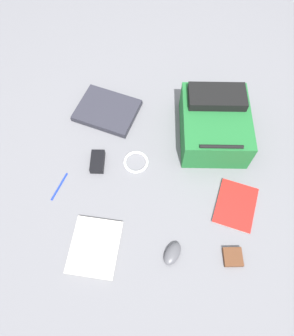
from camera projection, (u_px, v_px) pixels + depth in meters
The scene contains 10 objects.
ground_plane at pixel (157, 166), 1.50m from camera, with size 3.38×3.38×0.00m, color slate.
backpack at pixel (214, 123), 1.50m from camera, with size 0.33×0.40×0.21m.
laptop at pixel (107, 110), 1.63m from camera, with size 0.36×0.32×0.03m.
book_comic at pixel (236, 205), 1.40m from camera, with size 0.22×0.26×0.01m.
book_blue at pixel (95, 247), 1.31m from camera, with size 0.22×0.26×0.02m.
computer_mouse at pixel (172, 254), 1.29m from camera, with size 0.06×0.10×0.03m, color #4C4C51.
cable_coil at pixel (136, 162), 1.50m from camera, with size 0.12×0.12×0.01m, color silver.
power_brick at pixel (97, 162), 1.49m from camera, with size 0.06×0.11×0.03m, color black.
pen_black at pixel (59, 186), 1.45m from camera, with size 0.01×0.01×0.15m, color #1933B2.
earbud_pouch at pixel (233, 257), 1.30m from camera, with size 0.08×0.08×0.02m, color #59331E.
Camera 1 is at (0.01, 0.69, 1.33)m, focal length 33.31 mm.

